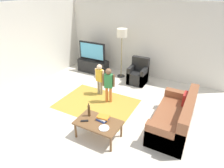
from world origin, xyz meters
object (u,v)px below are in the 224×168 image
armchair (138,75)px  plate (104,128)px  child_near_tv (100,77)px  coffee_table (98,124)px  tv_stand (93,66)px  child_center (109,82)px  tv_remote (84,121)px  tv (92,52)px  couch (176,119)px  floor_lamp (122,36)px  bottle (89,110)px  book_stack (103,118)px

armchair → plate: armchair is taller
child_near_tv → coffee_table: (0.98, -1.69, -0.23)m
coffee_table → plate: size_ratio=4.55×
tv_stand → child_center: (1.61, -1.64, 0.40)m
tv_remote → plate: size_ratio=0.77×
tv_stand → tv_remote: tv_stand is taller
tv → armchair: size_ratio=1.22×
couch → floor_lamp: bearing=139.4°
coffee_table → floor_lamp: bearing=106.9°
child_near_tv → bottle: size_ratio=2.97×
floor_lamp → coffee_table: (0.97, -3.20, -1.17)m
child_center → tv_stand: bearing=134.5°
floor_lamp → tv_remote: (0.69, -3.32, -1.11)m
coffee_table → armchair: bearing=94.1°
floor_lamp → tv_remote: floor_lamp is taller
child_center → coffee_table: size_ratio=1.07×
tv → tv_remote: bearing=-59.6°
armchair → child_center: bearing=-100.7°
armchair → floor_lamp: floor_lamp is taller
floor_lamp → book_stack: (1.02, -3.08, -1.08)m
armchair → child_near_tv: child_near_tv is taller
couch → bottle: 2.06m
book_stack → couch: bearing=34.7°
book_stack → plate: 0.30m
floor_lamp → book_stack: 3.42m
coffee_table → tv_remote: bearing=-156.8°
couch → book_stack: bearing=-145.3°
couch → bottle: bearing=-150.4°
tv_stand → coffee_table: 3.72m
armchair → child_near_tv: bearing=-120.0°
floor_lamp → child_near_tv: size_ratio=1.77×
tv_stand → tv: (0.00, -0.02, 0.60)m
plate → tv_stand: bearing=126.5°
armchair → floor_lamp: bearing=165.8°
child_near_tv → floor_lamp: bearing=89.7°
coffee_table → couch: bearing=36.9°
tv → child_near_tv: size_ratio=1.09×
armchair → floor_lamp: 1.47m
couch → tv_remote: size_ratio=10.59×
tv_stand → tv_remote: 3.68m
armchair → child_center: size_ratio=0.84×
coffee_table → book_stack: 0.16m
armchair → book_stack: (0.27, -2.89, 0.17)m
tv → child_near_tv: bearing=-49.6°
child_center → plate: bearing=-64.2°
tv_stand → armchair: bearing=-1.2°
tv_stand → couch: (3.60, -1.94, 0.05)m
child_near_tv → armchair: bearing=60.0°
couch → coffee_table: size_ratio=1.80×
floor_lamp → bottle: size_ratio=5.26×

